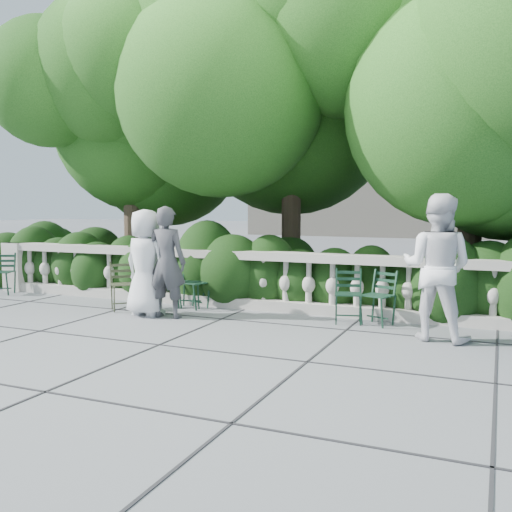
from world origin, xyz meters
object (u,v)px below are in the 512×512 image
at_px(chair_d, 348,325).
at_px(chair_e, 372,327).
at_px(chair_weathered, 125,312).
at_px(person_woman_grey, 166,262).
at_px(chair_b, 189,309).
at_px(person_casual_man, 437,267).
at_px(chair_c, 188,309).
at_px(person_businessman, 146,263).

relative_size(chair_d, chair_e, 1.00).
height_order(chair_weathered, person_woman_grey, person_woman_grey).
relative_size(chair_b, person_casual_man, 0.43).
distance_m(chair_b, person_casual_man, 4.30).
height_order(chair_c, chair_e, same).
height_order(person_woman_grey, person_casual_man, person_casual_man).
distance_m(chair_d, chair_e, 0.35).
bearing_deg(chair_e, chair_d, -151.65).
distance_m(chair_b, person_woman_grey, 1.19).
bearing_deg(chair_d, chair_c, 161.99).
xyz_separation_m(person_businessman, person_woman_grey, (0.40, -0.01, 0.03)).
distance_m(chair_c, chair_d, 2.84).
bearing_deg(chair_e, person_casual_man, -5.60).
bearing_deg(chair_weathered, chair_e, -37.56).
bearing_deg(person_woman_grey, chair_b, -91.74).
bearing_deg(person_businessman, person_casual_man, -167.93).
distance_m(chair_c, chair_e, 3.18).
distance_m(chair_weathered, person_woman_grey, 1.29).
bearing_deg(person_businessman, chair_b, -103.59).
bearing_deg(chair_d, person_businessman, 175.25).
distance_m(person_woman_grey, person_casual_man, 4.09).
bearing_deg(person_businessman, chair_e, -160.04).
xyz_separation_m(chair_e, person_casual_man, (0.94, -0.46, 0.97)).
xyz_separation_m(chair_d, person_casual_man, (1.29, -0.41, 0.97)).
relative_size(chair_b, person_woman_grey, 0.47).
height_order(chair_e, person_businessman, person_businessman).
bearing_deg(chair_c, chair_b, 128.37).
relative_size(chair_weathered, person_casual_man, 0.43).
height_order(chair_d, person_casual_man, person_casual_man).
distance_m(chair_b, chair_c, 0.06).
distance_m(chair_d, person_businessman, 3.36).
bearing_deg(chair_b, person_businessman, -126.98).
bearing_deg(chair_b, chair_weathered, -156.84).
xyz_separation_m(chair_weathered, person_woman_grey, (0.92, -0.15, 0.89)).
bearing_deg(chair_c, person_casual_man, 7.51).
relative_size(chair_weathered, person_woman_grey, 0.47).
distance_m(person_businessman, person_casual_man, 4.49).
relative_size(person_woman_grey, person_casual_man, 0.91).
xyz_separation_m(chair_c, chair_weathered, (-0.88, -0.59, 0.00)).
relative_size(chair_d, person_woman_grey, 0.47).
xyz_separation_m(chair_b, chair_d, (2.86, -0.21, 0.00)).
relative_size(chair_c, person_casual_man, 0.43).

